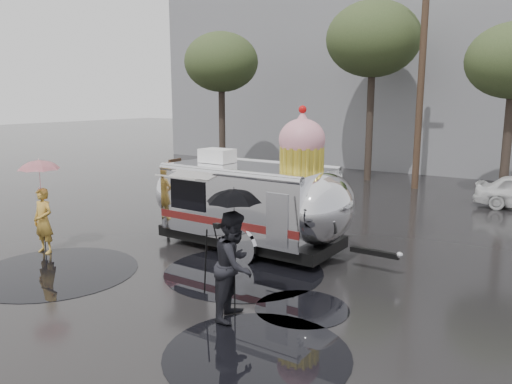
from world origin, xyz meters
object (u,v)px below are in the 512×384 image
Objects in this scene: person_right at (234,265)px; person_left at (43,221)px; tripod at (218,253)px; airstream_trailer at (252,199)px.

person_left is at bearing 71.07° from person_right.
tripod is (5.25, 0.27, 0.03)m from person_left.
person_left reaches higher than tripod.
person_right is at bearing -30.80° from tripod.
person_right is at bearing -7.48° from person_left.
airstream_trailer is at bearing 14.37° from person_right.
airstream_trailer is 3.60× the size of person_right.
airstream_trailer reaches higher than person_right.
airstream_trailer reaches higher than person_left.
person_right is 1.13m from tripod.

